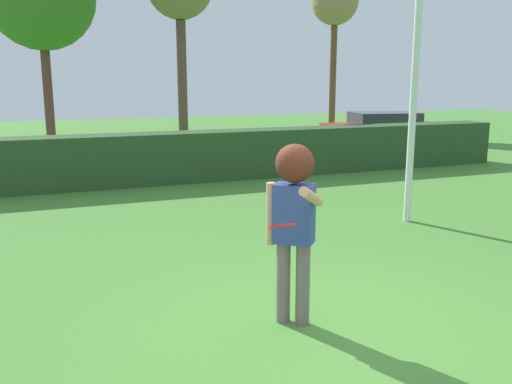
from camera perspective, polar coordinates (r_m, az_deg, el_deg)
ground_plane at (r=5.49m, az=6.65°, el=-14.35°), size 60.00×60.00×0.00m
person at (r=5.26m, az=3.96°, el=-1.75°), size 0.47×0.83×1.81m
frisbee at (r=4.71m, az=2.71°, el=-3.54°), size 0.24×0.23×0.10m
lamppost at (r=9.54m, az=16.57°, el=17.18°), size 0.24×0.24×6.14m
hedge_row at (r=12.95m, az=-10.78°, el=3.46°), size 19.27×0.90×1.17m
parked_car_red at (r=19.83m, az=13.19°, el=6.48°), size 4.45×2.47×1.25m
bare_elm_tree at (r=25.65m, az=8.22°, el=18.79°), size 2.08×2.08×6.79m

